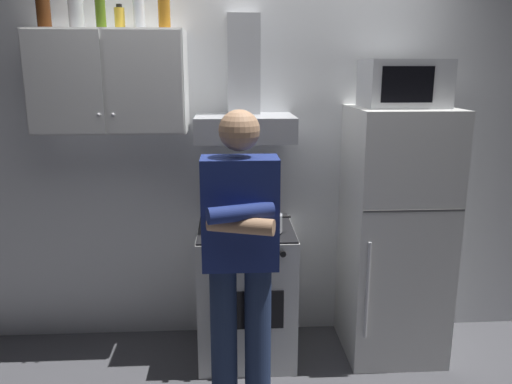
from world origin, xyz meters
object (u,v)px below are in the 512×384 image
at_px(bottle_spice_jar, 120,18).
at_px(bottle_rum_dark, 43,4).
at_px(range_hood, 244,107).
at_px(bottle_vodka_clear, 138,4).
at_px(upper_cabinet, 111,82).
at_px(refrigerator, 394,234).
at_px(cooking_pot, 268,223).
at_px(stove_oven, 246,291).
at_px(bottle_canister_steel, 76,13).
at_px(microwave, 404,83).
at_px(person_standing, 240,257).
at_px(bottle_olive_oil, 100,5).
at_px(bottle_liquor_amber, 164,6).

bearing_deg(bottle_spice_jar, bottle_rum_dark, -175.41).
xyz_separation_m(range_hood, bottle_vodka_clear, (-0.61, 0.01, 0.59)).
relative_size(upper_cabinet, refrigerator, 0.56).
bearing_deg(cooking_pot, stove_oven, 137.51).
distance_m(bottle_spice_jar, bottle_rum_dark, 0.43).
bearing_deg(bottle_canister_steel, microwave, -4.09).
xyz_separation_m(microwave, bottle_rum_dark, (-2.09, 0.08, 0.44)).
distance_m(stove_oven, microwave, 1.62).
relative_size(person_standing, bottle_olive_oil, 5.89).
bearing_deg(bottle_canister_steel, range_hood, -1.78).
bearing_deg(bottle_olive_oil, stove_oven, -6.44).
bearing_deg(range_hood, bottle_olive_oil, -177.67).
height_order(cooking_pot, bottle_spice_jar, bottle_spice_jar).
relative_size(person_standing, bottle_rum_dark, 5.95).
relative_size(range_hood, bottle_olive_oil, 2.70).
bearing_deg(cooking_pot, microwave, 9.57).
bearing_deg(bottle_canister_steel, bottle_vodka_clear, -2.95).
bearing_deg(bottle_rum_dark, cooking_pot, -9.51).
bearing_deg(person_standing, cooking_pot, 69.70).
bearing_deg(bottle_spice_jar, refrigerator, -4.35).
bearing_deg(microwave, refrigerator, -89.10).
relative_size(bottle_liquor_amber, bottle_vodka_clear, 0.90).
bearing_deg(refrigerator, bottle_olive_oil, 177.02).
distance_m(stove_oven, bottle_canister_steel, 1.98).
xyz_separation_m(bottle_canister_steel, bottle_vodka_clear, (0.37, -0.02, 0.05)).
bearing_deg(microwave, bottle_liquor_amber, 177.06).
bearing_deg(bottle_spice_jar, upper_cabinet, -177.83).
relative_size(bottle_spice_jar, bottle_canister_steel, 0.70).
bearing_deg(bottle_spice_jar, bottle_vodka_clear, 5.15).
bearing_deg(stove_oven, microwave, 1.15).
bearing_deg(bottle_olive_oil, bottle_spice_jar, 19.42).
xyz_separation_m(bottle_canister_steel, bottle_olive_oil, (0.16, -0.06, 0.04)).
xyz_separation_m(upper_cabinet, bottle_canister_steel, (-0.18, 0.03, 0.39)).
distance_m(microwave, bottle_vodka_clear, 1.63).
relative_size(bottle_canister_steel, bottle_vodka_clear, 0.68).
xyz_separation_m(stove_oven, bottle_liquor_amber, (-0.46, 0.09, 1.74)).
height_order(refrigerator, microwave, microwave).
bearing_deg(range_hood, bottle_spice_jar, 179.88).
relative_size(bottle_spice_jar, bottle_olive_oil, 0.50).
xyz_separation_m(refrigerator, bottle_liquor_amber, (-1.41, 0.09, 1.38)).
bearing_deg(bottle_canister_steel, cooking_pot, -13.97).
bearing_deg(upper_cabinet, bottle_spice_jar, 2.17).
xyz_separation_m(upper_cabinet, bottle_liquor_amber, (0.34, -0.03, 0.43)).
xyz_separation_m(range_hood, microwave, (0.95, -0.11, 0.14)).
relative_size(upper_cabinet, cooking_pot, 3.31).
xyz_separation_m(range_hood, cooking_pot, (0.13, -0.25, -0.67)).
relative_size(range_hood, bottle_vodka_clear, 2.53).
distance_m(cooking_pot, bottle_spice_jar, 1.48).
distance_m(range_hood, refrigerator, 1.25).
xyz_separation_m(upper_cabinet, bottle_vodka_clear, (0.19, 0.01, 0.44)).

